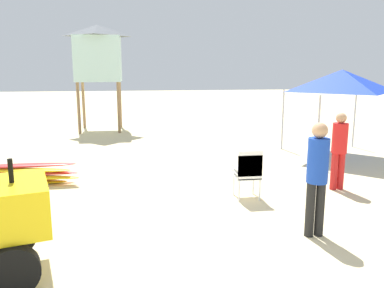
% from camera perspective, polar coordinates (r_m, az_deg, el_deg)
% --- Properties ---
extents(ground, '(80.00, 80.00, 0.00)m').
position_cam_1_polar(ground, '(6.19, -3.46, -13.68)').
color(ground, beige).
extents(stacked_plastic_chairs, '(0.48, 0.48, 1.02)m').
position_cam_1_polar(stacked_plastic_chairs, '(7.81, 8.21, -3.77)').
color(stacked_plastic_chairs, white).
rests_on(stacked_plastic_chairs, ground).
extents(surfboard_pile, '(2.46, 0.83, 0.48)m').
position_cam_1_polar(surfboard_pile, '(9.53, -23.18, -4.07)').
color(surfboard_pile, yellow).
rests_on(surfboard_pile, ground).
extents(lifeguard_near_left, '(0.32, 0.32, 1.79)m').
position_cam_1_polar(lifeguard_near_left, '(6.24, 17.81, -3.86)').
color(lifeguard_near_left, black).
rests_on(lifeguard_near_left, ground).
extents(lifeguard_near_center, '(0.32, 0.32, 1.66)m').
position_cam_1_polar(lifeguard_near_center, '(8.86, 20.69, -0.28)').
color(lifeguard_near_center, red).
rests_on(lifeguard_near_center, ground).
extents(popup_canopy, '(2.52, 2.52, 2.54)m').
position_cam_1_polar(popup_canopy, '(12.16, 20.99, 8.60)').
color(popup_canopy, '#B2B2B7').
rests_on(popup_canopy, ground).
extents(lifeguard_tower, '(1.98, 1.98, 4.29)m').
position_cam_1_polar(lifeguard_tower, '(16.74, -13.53, 12.74)').
color(lifeguard_tower, olive).
rests_on(lifeguard_tower, ground).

